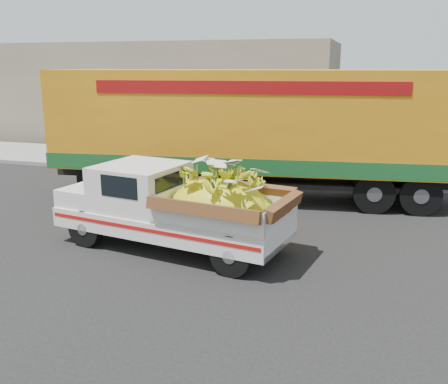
% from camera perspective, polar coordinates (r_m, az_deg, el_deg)
% --- Properties ---
extents(ground, '(100.00, 100.00, 0.00)m').
position_cam_1_polar(ground, '(10.67, -1.04, -7.31)').
color(ground, black).
rests_on(ground, ground).
extents(curb, '(60.00, 0.25, 0.15)m').
position_cam_1_polar(curb, '(17.44, 6.42, 1.45)').
color(curb, gray).
rests_on(curb, ground).
extents(sidewalk, '(60.00, 4.00, 0.14)m').
position_cam_1_polar(sidewalk, '(19.47, 7.58, 2.75)').
color(sidewalk, gray).
rests_on(sidewalk, ground).
extents(building_left, '(18.00, 6.00, 5.00)m').
position_cam_1_polar(building_left, '(27.14, -7.23, 11.19)').
color(building_left, gray).
rests_on(building_left, ground).
extents(pickup_truck, '(5.38, 2.73, 1.80)m').
position_cam_1_polar(pickup_truck, '(10.71, -4.23, -1.79)').
color(pickup_truck, black).
rests_on(pickup_truck, ground).
extents(semi_trailer, '(12.04, 3.98, 3.80)m').
position_cam_1_polar(semi_trailer, '(14.82, 3.21, 7.28)').
color(semi_trailer, black).
rests_on(semi_trailer, ground).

